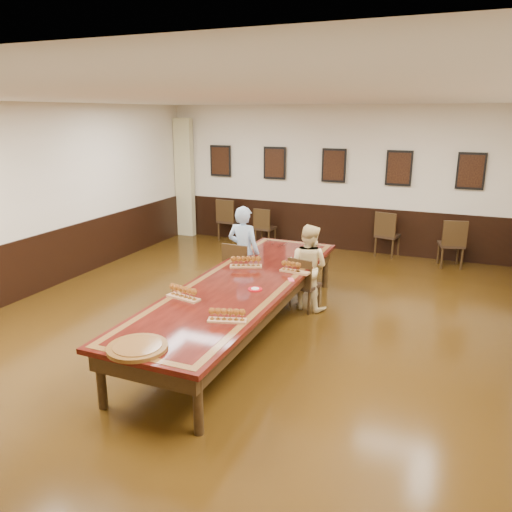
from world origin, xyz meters
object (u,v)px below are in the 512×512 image
at_px(chair_woman, 305,283).
at_px(spare_chair_d, 451,243).
at_px(spare_chair_b, 265,227).
at_px(person_man, 244,252).
at_px(conference_table, 242,292).
at_px(spare_chair_c, 388,234).
at_px(spare_chair_a, 229,219).
at_px(carved_platter, 137,347).
at_px(chair_man, 241,270).
at_px(person_woman, 308,267).

relative_size(chair_woman, spare_chair_d, 0.88).
relative_size(spare_chair_b, spare_chair_d, 0.90).
xyz_separation_m(person_man, conference_table, (0.58, -1.35, -0.17)).
height_order(spare_chair_c, spare_chair_d, spare_chair_d).
xyz_separation_m(spare_chair_a, person_man, (1.94, -3.45, 0.27)).
xyz_separation_m(chair_woman, conference_table, (-0.56, -1.16, 0.17)).
relative_size(chair_woman, spare_chair_c, 0.88).
height_order(person_man, carved_platter, person_man).
distance_m(chair_woman, spare_chair_d, 3.93).
distance_m(spare_chair_b, carved_platter, 7.04).
bearing_deg(carved_platter, chair_man, 97.59).
xyz_separation_m(chair_woman, spare_chair_a, (-3.08, 3.64, 0.07)).
xyz_separation_m(chair_man, spare_chair_b, (-0.91, 3.38, -0.04)).
relative_size(spare_chair_c, conference_table, 0.20).
xyz_separation_m(spare_chair_d, carved_platter, (-2.71, -6.79, 0.28)).
bearing_deg(conference_table, spare_chair_b, 107.95).
xyz_separation_m(chair_man, person_man, (0.01, 0.10, 0.29)).
relative_size(chair_woman, conference_table, 0.18).
bearing_deg(person_man, person_woman, 179.15).
bearing_deg(spare_chair_c, spare_chair_a, 12.04).
relative_size(chair_man, spare_chair_b, 1.09).
height_order(person_woman, conference_table, person_woman).
distance_m(chair_man, person_man, 0.31).
bearing_deg(chair_man, spare_chair_c, -113.82).
distance_m(spare_chair_a, conference_table, 5.42).
bearing_deg(spare_chair_a, spare_chair_c, -178.25).
height_order(spare_chair_d, conference_table, spare_chair_d).
distance_m(spare_chair_d, carved_platter, 7.32).
bearing_deg(spare_chair_a, spare_chair_b, 171.89).
bearing_deg(carved_platter, spare_chair_d, 68.21).
distance_m(spare_chair_c, conference_table, 4.99).
height_order(chair_man, carved_platter, chair_man).
height_order(conference_table, carved_platter, carved_platter).
bearing_deg(spare_chair_a, chair_man, 119.84).
relative_size(spare_chair_c, person_man, 0.64).
relative_size(spare_chair_c, person_woman, 0.72).
bearing_deg(chair_man, conference_table, 119.27).
relative_size(spare_chair_d, conference_table, 0.20).
bearing_deg(spare_chair_a, chair_woman, 131.58).
distance_m(chair_woman, person_woman, 0.26).
height_order(person_woman, carved_platter, person_woman).
xyz_separation_m(chair_man, spare_chair_c, (1.88, 3.58, 0.01)).
bearing_deg(person_man, conference_table, 117.29).
bearing_deg(spare_chair_d, chair_man, 32.26).
bearing_deg(chair_woman, carved_platter, 89.83).
height_order(chair_woman, spare_chair_c, spare_chair_c).
xyz_separation_m(spare_chair_a, conference_table, (2.52, -4.79, 0.10)).
bearing_deg(spare_chair_d, spare_chair_b, -15.07).
height_order(spare_chair_b, spare_chair_c, spare_chair_c).
bearing_deg(person_woman, spare_chair_a, -37.81).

